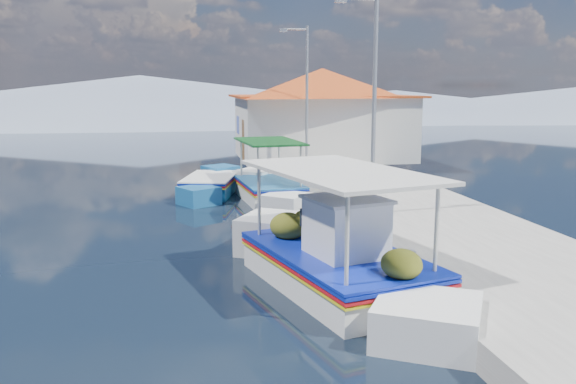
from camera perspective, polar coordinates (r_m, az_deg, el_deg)
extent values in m
plane|color=black|center=(14.62, -7.11, -6.17)|extent=(160.00, 160.00, 0.00)
cube|color=#AFACA4|center=(21.42, 7.92, -0.29)|extent=(5.00, 44.00, 0.50)
cylinder|color=#A5A8AD|center=(12.38, 11.56, -6.17)|extent=(0.20, 0.20, 0.30)
cylinder|color=#A5A8AD|center=(16.99, 5.37, -1.59)|extent=(0.20, 0.20, 0.30)
cylinder|color=#A5A8AD|center=(22.74, 1.34, 1.42)|extent=(0.20, 0.20, 0.30)
cylinder|color=#A5A8AD|center=(28.59, -1.05, 3.20)|extent=(0.20, 0.20, 0.30)
cube|color=white|center=(12.37, 4.68, -8.06)|extent=(3.39, 4.97, 0.99)
cube|color=white|center=(15.21, 4.72, -4.10)|extent=(2.26, 2.26, 1.10)
cube|color=white|center=(9.64, 4.63, -13.44)|extent=(2.20, 2.20, 0.94)
cube|color=#0C209C|center=(12.23, 4.71, -6.02)|extent=(3.49, 5.12, 0.06)
cube|color=#B70F17|center=(12.25, 4.71, -6.39)|extent=(3.49, 5.12, 0.05)
cube|color=#D0CB17|center=(12.28, 4.70, -6.72)|extent=(3.49, 5.12, 0.04)
cube|color=#0C209C|center=(12.21, 4.72, -5.69)|extent=(3.50, 5.08, 0.05)
cube|color=brown|center=(12.22, 4.71, -5.83)|extent=(3.18, 4.83, 0.05)
cube|color=white|center=(11.77, 4.75, -3.56)|extent=(1.57, 1.64, 1.15)
cube|color=silver|center=(11.65, 4.79, -0.71)|extent=(1.71, 1.77, 0.06)
cylinder|color=beige|center=(13.91, 1.00, -0.30)|extent=(0.07, 0.07, 1.67)
cylinder|color=beige|center=(13.92, 8.57, -0.41)|extent=(0.07, 0.07, 1.67)
cylinder|color=beige|center=(10.20, -0.42, -4.14)|extent=(0.07, 0.07, 1.67)
cylinder|color=beige|center=(10.21, 9.93, -4.29)|extent=(0.07, 0.07, 1.67)
cube|color=silver|center=(11.87, 4.83, 1.95)|extent=(3.50, 5.00, 0.07)
ellipsoid|color=#464C14|center=(13.57, 2.98, -2.90)|extent=(0.79, 0.87, 0.59)
ellipsoid|color=#464C14|center=(14.08, 6.02, -2.66)|extent=(0.67, 0.73, 0.50)
ellipsoid|color=#464C14|center=(10.35, 5.87, -7.27)|extent=(0.71, 0.78, 0.53)
sphere|color=#FF6508|center=(12.69, 9.49, -1.70)|extent=(0.42, 0.42, 0.42)
cube|color=white|center=(21.59, -1.76, -0.25)|extent=(2.16, 3.58, 0.87)
cube|color=white|center=(23.83, -2.05, 1.00)|extent=(1.87, 1.87, 0.97)
cube|color=white|center=(19.40, -1.41, -1.43)|extent=(1.81, 1.81, 0.83)
cube|color=#0C209C|center=(21.52, -1.76, 0.81)|extent=(2.22, 3.69, 0.06)
cube|color=#B70F17|center=(21.53, -1.76, 0.62)|extent=(2.22, 3.69, 0.05)
cube|color=#D0CB17|center=(21.54, -1.76, 0.45)|extent=(2.22, 3.69, 0.04)
cube|color=#17578F|center=(21.51, -1.76, 0.98)|extent=(2.24, 3.66, 0.05)
cube|color=brown|center=(21.51, -1.76, 0.91)|extent=(2.00, 3.50, 0.05)
cylinder|color=beige|center=(22.81, -3.81, 3.28)|extent=(0.06, 0.06, 1.47)
cylinder|color=beige|center=(22.88, -0.12, 3.33)|extent=(0.06, 0.06, 1.47)
cylinder|color=beige|center=(19.95, -3.67, 2.31)|extent=(0.06, 0.06, 1.47)
cylinder|color=beige|center=(20.03, 0.55, 2.36)|extent=(0.06, 0.06, 1.47)
cube|color=#0D4218|center=(21.33, -1.78, 4.82)|extent=(2.25, 3.59, 0.06)
cube|color=#17578F|center=(22.98, -7.35, 0.31)|extent=(2.40, 3.47, 0.88)
cube|color=#17578F|center=(24.96, -8.80, 1.30)|extent=(1.64, 1.64, 0.97)
cube|color=#17578F|center=(21.06, -5.70, -0.55)|extent=(1.60, 1.60, 0.83)
cube|color=#0C209C|center=(22.92, -7.38, 1.31)|extent=(2.47, 3.58, 0.06)
cube|color=#B70F17|center=(22.93, -7.37, 1.13)|extent=(2.47, 3.58, 0.05)
cube|color=#D0CB17|center=(22.94, -7.37, 0.97)|extent=(2.47, 3.58, 0.04)
cube|color=white|center=(22.91, -7.38, 1.47)|extent=(2.48, 3.55, 0.05)
cube|color=brown|center=(22.91, -7.38, 1.40)|extent=(2.26, 3.38, 0.05)
cube|color=silver|center=(29.90, 3.21, 6.09)|extent=(8.00, 6.00, 3.00)
cube|color=#B74B19|center=(29.84, 3.24, 9.06)|extent=(8.64, 6.48, 0.10)
pyramid|color=#B74B19|center=(29.83, 3.25, 10.31)|extent=(10.49, 10.49, 1.40)
cube|color=brown|center=(28.29, -4.23, 4.84)|extent=(0.06, 1.00, 2.00)
cube|color=#0C209C|center=(30.73, -4.73, 6.37)|extent=(0.06, 1.20, 0.90)
cylinder|color=#A5A8AD|center=(16.88, 8.17, 8.04)|extent=(0.12, 0.12, 6.00)
cube|color=#A5A8AD|center=(16.74, 5.01, 17.69)|extent=(0.30, 0.14, 0.14)
cylinder|color=#A5A8AD|center=(25.58, 1.80, 8.79)|extent=(0.12, 0.12, 6.00)
cylinder|color=#A5A8AD|center=(25.58, 0.70, 15.19)|extent=(1.00, 0.08, 0.08)
cube|color=#A5A8AD|center=(25.49, -0.45, 15.09)|extent=(0.30, 0.14, 0.14)
cone|color=gray|center=(70.18, -13.81, 8.47)|extent=(96.00, 96.00, 5.50)
cone|color=gray|center=(74.63, 10.10, 8.03)|extent=(76.80, 76.80, 3.80)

